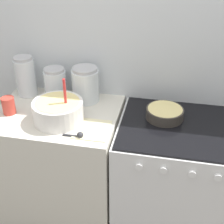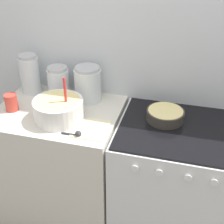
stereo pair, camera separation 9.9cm
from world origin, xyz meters
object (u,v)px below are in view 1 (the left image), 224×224
at_px(storage_jar_left, 26,79).
at_px(storage_jar_right, 86,87).
at_px(stove, 172,184).
at_px(mixing_bowl, 58,110).
at_px(storage_jar_middle, 56,85).
at_px(tin_can, 9,106).
at_px(baking_pan, 165,113).

xyz_separation_m(storage_jar_left, storage_jar_right, (0.42, 0.00, -0.02)).
xyz_separation_m(stove, mixing_bowl, (-0.72, -0.08, 0.54)).
distance_m(mixing_bowl, storage_jar_right, 0.29).
distance_m(stove, storage_jar_middle, 1.02).
bearing_deg(tin_can, stove, 3.57).
height_order(stove, storage_jar_right, storage_jar_right).
height_order(storage_jar_right, tin_can, storage_jar_right).
height_order(mixing_bowl, storage_jar_left, mixing_bowl).
height_order(baking_pan, storage_jar_middle, storage_jar_middle).
xyz_separation_m(stove, storage_jar_left, (-1.04, 0.20, 0.58)).
bearing_deg(storage_jar_left, baking_pan, -7.46).
bearing_deg(mixing_bowl, tin_can, 176.86).
distance_m(baking_pan, tin_can, 0.96).
distance_m(mixing_bowl, storage_jar_middle, 0.30).
relative_size(mixing_bowl, storage_jar_right, 1.28).
bearing_deg(tin_can, baking_pan, 8.19).
bearing_deg(storage_jar_middle, tin_can, -129.15).
distance_m(baking_pan, storage_jar_middle, 0.75).
relative_size(stove, baking_pan, 4.11).
xyz_separation_m(baking_pan, storage_jar_right, (-0.53, 0.12, 0.06)).
relative_size(mixing_bowl, storage_jar_middle, 1.43).
bearing_deg(stove, storage_jar_left, 169.42).
distance_m(mixing_bowl, baking_pan, 0.64).
xyz_separation_m(mixing_bowl, tin_can, (-0.33, 0.02, -0.02)).
height_order(storage_jar_left, tin_can, storage_jar_left).
distance_m(stove, tin_can, 1.17).
distance_m(storage_jar_middle, tin_can, 0.34).
bearing_deg(tin_can, mixing_bowl, -3.14).
height_order(stove, mixing_bowl, mixing_bowl).
height_order(stove, storage_jar_middle, storage_jar_middle).
distance_m(stove, baking_pan, 0.51).
bearing_deg(storage_jar_left, storage_jar_middle, 0.00).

